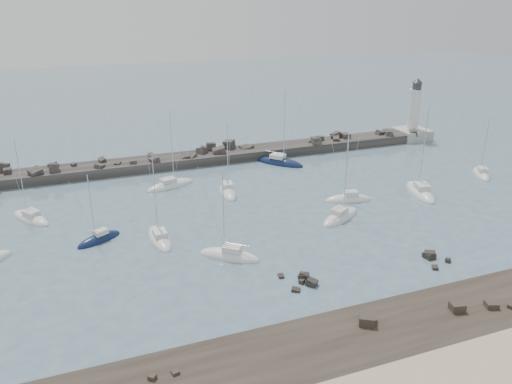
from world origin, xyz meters
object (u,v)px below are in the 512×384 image
sailboat_1 (31,219)px  sailboat_8 (280,163)px  sailboat_10 (420,193)px  sailboat_4 (171,186)px  sailboat_6 (228,192)px  lighthouse (412,126)px  sailboat_7 (340,217)px  sailboat_2 (99,240)px  sailboat_9 (348,200)px  sailboat_5 (230,256)px  sailboat_12 (481,174)px  sailboat_3 (160,239)px

sailboat_1 → sailboat_8: bearing=13.9°
sailboat_8 → sailboat_10: 27.80m
sailboat_4 → sailboat_6: sailboat_4 is taller
lighthouse → sailboat_7: bearing=-138.4°
sailboat_2 → sailboat_10: 51.71m
lighthouse → sailboat_4: size_ratio=1.03×
sailboat_9 → sailboat_5: bearing=-154.9°
sailboat_12 → sailboat_5: bearing=-166.1°
sailboat_4 → sailboat_12: size_ratio=1.19×
lighthouse → sailboat_12: size_ratio=1.22×
sailboat_2 → sailboat_6: 24.14m
sailboat_7 → sailboat_2: bearing=171.5°
sailboat_10 → sailboat_9: bearing=173.2°
sailboat_7 → sailboat_9: (4.64, 5.63, -0.00)m
sailboat_5 → sailboat_10: sailboat_10 is taller
sailboat_10 → sailboat_2: bearing=178.8°
sailboat_3 → sailboat_4: bearing=74.3°
sailboat_7 → sailboat_10: bearing=13.1°
lighthouse → sailboat_3: bearing=-154.3°
sailboat_5 → sailboat_7: bearing=16.0°
sailboat_2 → sailboat_4: (13.23, 17.03, -0.01)m
sailboat_8 → sailboat_9: sailboat_8 is taller
sailboat_8 → sailboat_9: 21.57m
sailboat_1 → sailboat_6: (30.58, -0.03, 0.01)m
sailboat_7 → sailboat_9: sailboat_7 is taller
sailboat_7 → sailboat_10: sailboat_10 is taller
sailboat_9 → sailboat_10: 12.97m
lighthouse → sailboat_6: lighthouse is taller
lighthouse → sailboat_5: lighthouse is taller
sailboat_8 → sailboat_6: bearing=-142.1°
sailboat_1 → sailboat_10: sailboat_10 is taller
sailboat_3 → sailboat_9: (31.11, 3.08, 0.02)m
sailboat_10 → sailboat_6: bearing=158.7°
sailboat_12 → sailboat_7: bearing=-167.3°
sailboat_9 → sailboat_7: bearing=-129.5°
sailboat_4 → sailboat_8: sailboat_8 is taller
sailboat_2 → sailboat_9: size_ratio=0.86×
sailboat_6 → sailboat_9: sailboat_6 is taller
sailboat_9 → sailboat_1: bearing=167.9°
sailboat_1 → sailboat_10: 61.77m
sailboat_4 → sailboat_5: size_ratio=1.10×
lighthouse → sailboat_8: sailboat_8 is taller
sailboat_9 → sailboat_10: size_ratio=0.78×
sailboat_1 → sailboat_6: bearing=-0.1°
sailboat_12 → sailboat_3: bearing=-175.1°
sailboat_4 → sailboat_7: sailboat_4 is taller
sailboat_1 → sailboat_5: sailboat_1 is taller
sailboat_2 → sailboat_8: bearing=31.3°
sailboat_2 → sailboat_9: bearing=0.7°
sailboat_12 → sailboat_2: bearing=-177.9°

